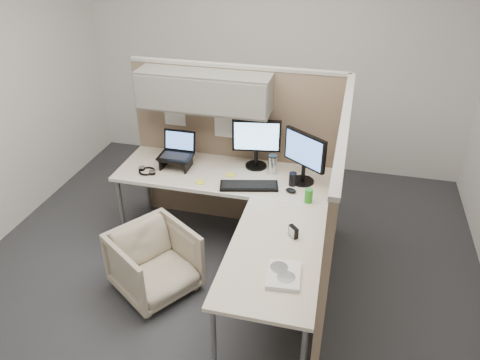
% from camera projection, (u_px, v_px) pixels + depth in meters
% --- Properties ---
extents(ground, '(4.50, 4.50, 0.00)m').
position_uv_depth(ground, '(222.00, 275.00, 4.15)').
color(ground, '#2D2D31').
rests_on(ground, ground).
extents(partition_back, '(2.00, 0.36, 1.63)m').
position_uv_depth(partition_back, '(222.00, 122.00, 4.33)').
color(partition_back, '#866E58').
rests_on(partition_back, ground).
extents(partition_right, '(0.07, 2.03, 1.63)m').
position_uv_depth(partition_right, '(333.00, 217.00, 3.49)').
color(partition_right, '#866E58').
rests_on(partition_right, ground).
extents(desk, '(2.00, 1.98, 0.73)m').
position_uv_depth(desk, '(239.00, 205.00, 3.88)').
color(desk, beige).
rests_on(desk, ground).
extents(office_chair, '(0.81, 0.82, 0.62)m').
position_uv_depth(office_chair, '(154.00, 260.00, 3.85)').
color(office_chair, beige).
rests_on(office_chair, ground).
extents(monitor_left, '(0.44, 0.20, 0.47)m').
position_uv_depth(monitor_left, '(256.00, 140.00, 4.22)').
color(monitor_left, black).
rests_on(monitor_left, desk).
extents(monitor_right, '(0.38, 0.29, 0.47)m').
position_uv_depth(monitor_right, '(305.00, 154.00, 3.98)').
color(monitor_right, black).
rests_on(monitor_right, desk).
extents(laptop_station, '(0.31, 0.26, 0.32)m').
position_uv_depth(laptop_station, '(177.00, 154.00, 4.31)').
color(laptop_station, black).
rests_on(laptop_station, desk).
extents(keyboard, '(0.53, 0.28, 0.02)m').
position_uv_depth(keyboard, '(249.00, 186.00, 4.03)').
color(keyboard, black).
rests_on(keyboard, desk).
extents(mouse, '(0.11, 0.09, 0.03)m').
position_uv_depth(mouse, '(291.00, 190.00, 3.96)').
color(mouse, black).
rests_on(mouse, desk).
extents(travel_mug, '(0.08, 0.08, 0.18)m').
position_uv_depth(travel_mug, '(273.00, 164.00, 4.21)').
color(travel_mug, silver).
rests_on(travel_mug, desk).
extents(soda_can_green, '(0.07, 0.07, 0.12)m').
position_uv_depth(soda_can_green, '(309.00, 196.00, 3.81)').
color(soda_can_green, '#268C1E').
rests_on(soda_can_green, desk).
extents(soda_can_silver, '(0.07, 0.07, 0.12)m').
position_uv_depth(soda_can_silver, '(293.00, 179.00, 4.04)').
color(soda_can_silver, black).
rests_on(soda_can_silver, desk).
extents(sticky_note_d, '(0.08, 0.08, 0.01)m').
position_uv_depth(sticky_note_d, '(230.00, 175.00, 4.22)').
color(sticky_note_d, yellow).
rests_on(sticky_note_d, desk).
extents(sticky_note_b, '(0.09, 0.09, 0.01)m').
position_uv_depth(sticky_note_b, '(231.00, 187.00, 4.03)').
color(sticky_note_b, yellow).
rests_on(sticky_note_b, desk).
extents(sticky_note_a, '(0.08, 0.08, 0.01)m').
position_uv_depth(sticky_note_a, '(200.00, 182.00, 4.11)').
color(sticky_note_a, yellow).
rests_on(sticky_note_a, desk).
extents(headphones, '(0.20, 0.20, 0.03)m').
position_uv_depth(headphones, '(147.00, 171.00, 4.26)').
color(headphones, black).
rests_on(headphones, desk).
extents(paper_stack, '(0.24, 0.29, 0.03)m').
position_uv_depth(paper_stack, '(284.00, 275.00, 3.05)').
color(paper_stack, white).
rests_on(paper_stack, desk).
extents(desk_clock, '(0.08, 0.09, 0.09)m').
position_uv_depth(desk_clock, '(293.00, 232.00, 3.41)').
color(desk_clock, black).
rests_on(desk_clock, desk).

